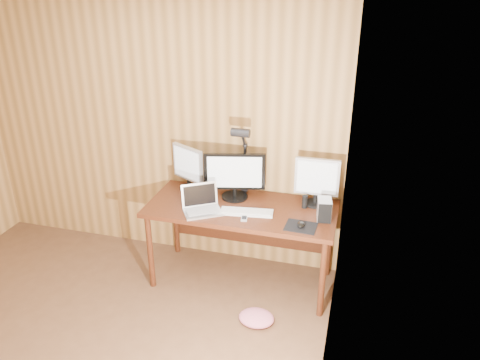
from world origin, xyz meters
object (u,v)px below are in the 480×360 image
at_px(monitor_left, 188,167).
at_px(monitor_center, 235,175).
at_px(hard_drive, 324,209).
at_px(desk_lamp, 243,150).
at_px(phone, 244,218).
at_px(speaker, 305,202).
at_px(mouse, 301,224).
at_px(keyboard, 247,212).
at_px(desk, 244,215).
at_px(monitor_right, 317,180).
at_px(laptop, 201,204).

bearing_deg(monitor_left, monitor_center, 20.20).
height_order(hard_drive, desk_lamp, desk_lamp).
bearing_deg(phone, monitor_center, 107.94).
height_order(phone, speaker, speaker).
relative_size(mouse, phone, 1.03).
xyz_separation_m(keyboard, mouse, (0.47, -0.11, 0.01)).
xyz_separation_m(keyboard, hard_drive, (0.62, 0.07, 0.08)).
bearing_deg(mouse, keyboard, 179.80).
bearing_deg(keyboard, desk, 104.56).
bearing_deg(hard_drive, speaker, 129.23).
distance_m(monitor_right, mouse, 0.46).
bearing_deg(monitor_right, keyboard, -150.90).
height_order(mouse, hard_drive, hard_drive).
relative_size(monitor_left, mouse, 3.88).
relative_size(laptop, hard_drive, 2.20).
relative_size(mouse, desk_lamp, 0.15).
distance_m(monitor_right, phone, 0.69).
bearing_deg(laptop, desk, 3.79).
bearing_deg(keyboard, laptop, -179.92).
distance_m(mouse, hard_drive, 0.24).
xyz_separation_m(monitor_center, keyboard, (0.17, -0.25, -0.20)).
relative_size(monitor_center, mouse, 4.93).
relative_size(monitor_center, laptop, 1.37).
xyz_separation_m(monitor_left, laptop, (0.25, -0.36, -0.17)).
height_order(monitor_left, monitor_right, monitor_right).
height_order(monitor_right, mouse, monitor_right).
bearing_deg(phone, monitor_right, 28.53).
bearing_deg(laptop, monitor_right, -10.76).
bearing_deg(monitor_center, keyboard, -68.97).
xyz_separation_m(monitor_right, laptop, (-0.90, -0.36, -0.17)).
height_order(keyboard, hard_drive, hard_drive).
bearing_deg(mouse, monitor_center, 163.51).
relative_size(mouse, hard_drive, 0.61).
relative_size(laptop, keyboard, 0.85).
height_order(monitor_right, phone, monitor_right).
height_order(monitor_right, keyboard, monitor_right).
xyz_separation_m(hard_drive, phone, (-0.62, -0.17, -0.08)).
height_order(mouse, speaker, speaker).
bearing_deg(monitor_left, desk_lamp, 29.28).
bearing_deg(keyboard, monitor_center, 117.09).
relative_size(laptop, mouse, 3.61).
xyz_separation_m(monitor_center, speaker, (0.62, -0.03, -0.16)).
bearing_deg(laptop, phone, -39.37).
bearing_deg(monitor_left, phone, -5.25).
height_order(monitor_center, speaker, monitor_center).
xyz_separation_m(monitor_center, desk_lamp, (0.05, 0.07, 0.21)).
relative_size(monitor_center, monitor_left, 1.27).
xyz_separation_m(desk, hard_drive, (0.69, -0.10, 0.21)).
bearing_deg(mouse, hard_drive, 60.44).
bearing_deg(monitor_center, laptop, -137.74).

